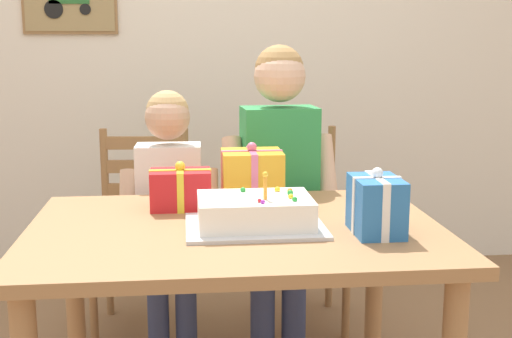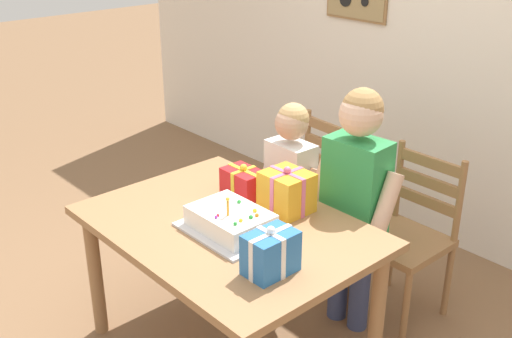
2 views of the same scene
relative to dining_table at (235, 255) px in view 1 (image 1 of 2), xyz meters
The scene contains 10 objects.
back_wall 1.94m from the dining_table, 90.09° to the left, with size 6.40×0.11×2.60m.
dining_table is the anchor object (origin of this frame).
birthday_cake 0.16m from the dining_table, 27.87° to the right, with size 0.44×0.34×0.19m.
gift_box_red_large 0.35m from the dining_table, 124.97° to the left, with size 0.22×0.15×0.17m.
gift_box_beside_cake 0.37m from the dining_table, 74.15° to the left, with size 0.22×0.20×0.23m.
gift_box_corner_small 0.49m from the dining_table, 16.86° to the right, with size 0.15×0.21×0.21m.
chair_left 1.02m from the dining_table, 110.93° to the left, with size 0.45×0.45×0.92m.
chair_right 1.02m from the dining_table, 68.89° to the left, with size 0.42×0.42×0.92m.
child_older 0.69m from the dining_table, 69.79° to the left, with size 0.49×0.28×1.31m.
child_younger 0.67m from the dining_table, 109.56° to the left, with size 0.41×0.24×1.13m.
Camera 1 is at (-0.16, -2.13, 1.34)m, focal length 47.92 mm.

